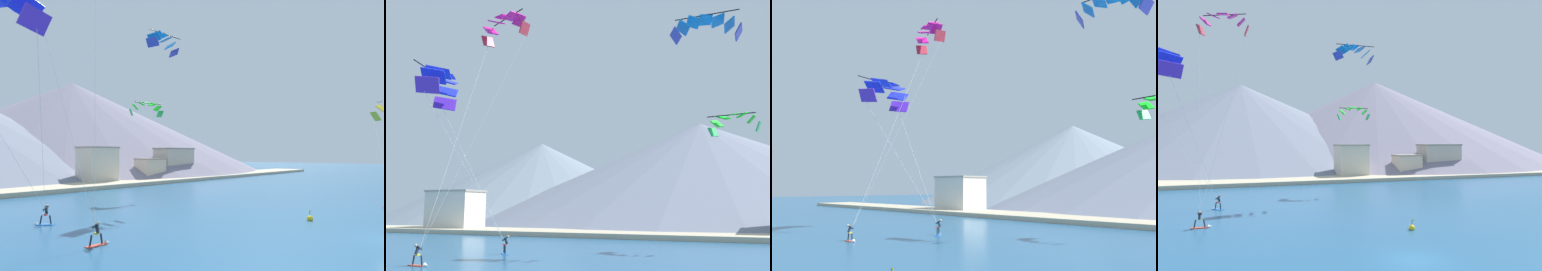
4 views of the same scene
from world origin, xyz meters
TOP-DOWN VIEW (x-y plane):
  - kitesurfer_near_lead at (-12.18, 23.96)m, footprint 1.40×1.60m
  - kitesurfer_near_trail at (-13.47, 14.56)m, footprint 1.76×0.62m
  - parafoil_kite_near_lead at (-17.86, 20.79)m, footprint 8.52×7.77m
  - parafoil_kite_near_trail at (-11.67, 21.93)m, footprint 5.65×8.75m
  - parafoil_kite_distant_high_outer at (7.77, 32.75)m, footprint 5.02×2.69m
  - parafoil_kite_distant_low_drift at (6.07, 27.99)m, footprint 6.35×2.94m
  - shoreline_strip at (0.00, 49.71)m, footprint 180.00×10.00m
  - shore_building_quay_west at (-39.88, 51.81)m, footprint 8.88×6.30m
  - mountain_peak_west_ridge at (-57.41, 118.80)m, footprint 102.91×102.91m
  - mountain_peak_east_shoulder at (1.13, 110.01)m, footprint 116.86×116.86m
  - mountain_peak_far_spur at (-4.17, 113.82)m, footprint 127.23×127.23m

SIDE VIEW (x-z plane):
  - shoreline_strip at x=0.00m, z-range 0.00..0.70m
  - kitesurfer_near_trail at x=-13.47m, z-range -0.37..1.30m
  - kitesurfer_near_lead at x=-12.18m, z-range -0.35..1.41m
  - shore_building_quay_west at x=-39.88m, z-range 0.01..7.13m
  - mountain_peak_east_shoulder at x=1.13m, z-range 0.00..23.42m
  - parafoil_kite_distant_high_outer at x=7.77m, z-range 11.38..13.52m
  - mountain_peak_west_ridge at x=-57.41m, z-range 0.00..25.54m
  - mountain_peak_far_spur at x=-4.17m, z-range 0.00..27.71m
  - parafoil_kite_near_lead at x=-17.86m, z-range 7.93..23.66m
  - parafoil_kite_distant_low_drift at x=6.07m, z-range 19.36..21.80m
  - parafoil_kite_near_trail at x=-11.67m, z-range 10.56..31.43m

